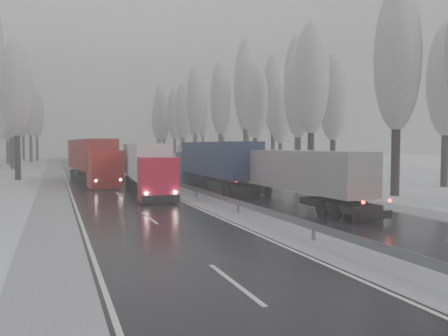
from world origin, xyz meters
TOP-DOWN VIEW (x-y plane):
  - ground at (0.00, 0.00)m, footprint 260.00×260.00m
  - carriageway_right at (5.25, 30.00)m, footprint 7.50×200.00m
  - carriageway_left at (-5.25, 30.00)m, footprint 7.50×200.00m
  - median_slush at (0.00, 30.00)m, footprint 3.00×200.00m
  - shoulder_right at (10.20, 30.00)m, footprint 2.40×200.00m
  - shoulder_left at (-10.20, 30.00)m, footprint 2.40×200.00m
  - median_guardrail at (0.00, 29.99)m, footprint 0.12×200.00m
  - tree_16 at (15.04, 15.67)m, footprint 3.60×3.60m
  - tree_17 at (24.68, 19.67)m, footprint 3.60×3.60m
  - tree_18 at (14.51, 27.03)m, footprint 3.60×3.60m
  - tree_19 at (20.02, 31.03)m, footprint 3.60×3.60m
  - tree_20 at (17.90, 35.17)m, footprint 3.60×3.60m
  - tree_21 at (20.12, 39.17)m, footprint 3.60×3.60m
  - tree_22 at (17.02, 45.60)m, footprint 3.60×3.60m
  - tree_23 at (23.31, 49.60)m, footprint 3.60×3.60m
  - tree_24 at (17.90, 51.02)m, footprint 3.60×3.60m
  - tree_25 at (24.81, 55.02)m, footprint 3.60×3.60m
  - tree_26 at (17.56, 61.27)m, footprint 3.60×3.60m
  - tree_27 at (24.72, 65.27)m, footprint 3.60×3.60m
  - tree_28 at (16.34, 71.95)m, footprint 3.60×3.60m
  - tree_29 at (23.71, 75.95)m, footprint 3.60×3.60m
  - tree_30 at (16.56, 81.70)m, footprint 3.60×3.60m
  - tree_31 at (22.48, 85.70)m, footprint 3.60×3.60m
  - tree_32 at (16.63, 89.21)m, footprint 3.60×3.60m
  - tree_33 at (19.77, 93.21)m, footprint 3.60×3.60m
  - tree_34 at (15.73, 96.32)m, footprint 3.60×3.60m
  - tree_35 at (24.94, 100.32)m, footprint 3.60×3.60m
  - tree_36 at (17.04, 106.16)m, footprint 3.60×3.60m
  - tree_37 at (24.02, 110.16)m, footprint 3.60×3.60m
  - tree_38 at (18.73, 116.73)m, footprint 3.60×3.60m
  - tree_39 at (21.55, 120.73)m, footprint 3.60×3.60m
  - tree_62 at (-13.94, 43.73)m, footprint 3.60×3.60m
  - tree_68 at (-16.58, 69.11)m, footprint 3.60×3.60m
  - tree_70 at (-16.33, 79.19)m, footprint 3.60×3.60m
  - tree_72 at (-18.93, 88.54)m, footprint 3.60×3.60m
  - tree_74 at (-15.07, 99.33)m, footprint 3.60×3.60m
  - tree_76 at (-14.05, 108.72)m, footprint 3.60×3.60m
  - tree_77 at (-19.66, 112.72)m, footprint 3.60×3.60m
  - tree_78 at (-17.56, 115.31)m, footprint 3.60×3.60m
  - tree_79 at (-20.33, 119.31)m, footprint 3.60×3.60m
  - truck_grey_tarp at (4.66, 13.63)m, footprint 2.64×14.25m
  - truck_blue_box at (3.31, 25.58)m, footprint 2.66×16.64m
  - truck_cream_box at (4.83, 34.26)m, footprint 2.51×15.03m
  - box_truck_distant at (2.76, 79.64)m, footprint 3.27×7.77m
  - truck_red_white at (-2.93, 24.69)m, footprint 3.69×16.14m
  - truck_red_red at (-6.36, 35.46)m, footprint 4.25×17.99m

SIDE VIEW (x-z plane):
  - ground at x=0.00m, z-range 0.00..0.00m
  - carriageway_right at x=5.25m, z-range 0.00..0.03m
  - carriageway_left at x=-5.25m, z-range 0.00..0.03m
  - median_slush at x=0.00m, z-range 0.00..0.04m
  - shoulder_right at x=10.20m, z-range 0.00..0.04m
  - shoulder_left at x=-10.20m, z-range 0.00..0.04m
  - median_guardrail at x=0.00m, z-range 0.22..0.98m
  - box_truck_distant at x=2.76m, z-range 0.03..2.84m
  - truck_grey_tarp at x=4.66m, z-range 0.30..3.94m
  - truck_cream_box at x=4.83m, z-range 0.32..4.17m
  - truck_red_white at x=-2.93m, z-range 0.34..4.45m
  - truck_blue_box at x=3.31m, z-range 0.36..4.62m
  - truck_red_red at x=-6.36m, z-range 0.38..4.96m
  - tree_23 at x=23.31m, z-range 1.99..15.54m
  - tree_77 at x=-19.66m, z-range 2.10..16.42m
  - tree_33 at x=19.77m, z-range 2.10..16.42m
  - tree_19 at x=20.02m, z-range 2.13..16.70m
  - tree_72 at x=-18.93m, z-range 2.21..17.31m
  - tree_17 at x=24.68m, z-range 2.27..17.80m
  - tree_20 at x=17.90m, z-range 2.29..18.00m
  - tree_22 at x=17.02m, z-range 2.31..18.17m
  - tree_62 at x=-13.94m, z-range 2.34..18.38m
  - tree_39 at x=21.55m, z-range 2.36..18.54m
  - tree_37 at x=24.02m, z-range 2.38..18.75m
  - tree_16 at x=15.04m, z-range 2.40..18.93m
  - tree_18 at x=14.51m, z-range 2.41..18.99m
  - tree_68 at x=-16.58m, z-range 2.42..19.07m
  - tree_79 at x=-20.33m, z-range 2.48..19.54m
  - tree_70 at x=-16.33m, z-range 2.48..19.57m
  - tree_32 at x=16.63m, z-range 2.51..19.85m
  - tree_27 at x=24.72m, z-range 2.55..20.17m
  - tree_34 at x=15.73m, z-range 2.55..20.19m
  - tree_30 at x=16.56m, z-range 2.59..20.45m
  - tree_38 at x=18.73m, z-range 2.60..20.58m
  - tree_29 at x=23.71m, z-range 2.62..20.73m
  - tree_35 at x=24.94m, z-range 2.64..20.89m
  - tree_76 at x=-14.05m, z-range 2.68..21.23m
  - tree_31 at x=22.48m, z-range 2.68..21.26m
  - tree_21 at x=20.12m, z-range 2.69..21.31m
  - tree_26 at x=17.56m, z-range 2.71..21.49m
  - tree_25 at x=24.81m, z-range 2.80..22.24m
  - tree_78 at x=-17.56m, z-range 2.81..22.37m
  - tree_28 at x=16.34m, z-range 2.82..22.45m
  - tree_74 at x=-15.07m, z-range 2.83..22.52m
  - tree_36 at x=17.04m, z-range 2.91..23.13m
  - tree_24 at x=17.90m, z-range 2.94..23.43m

